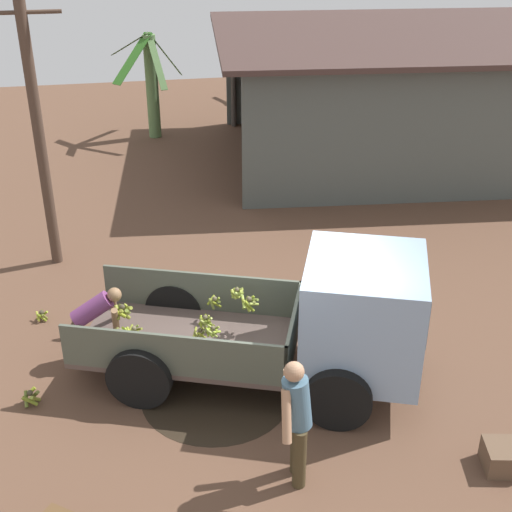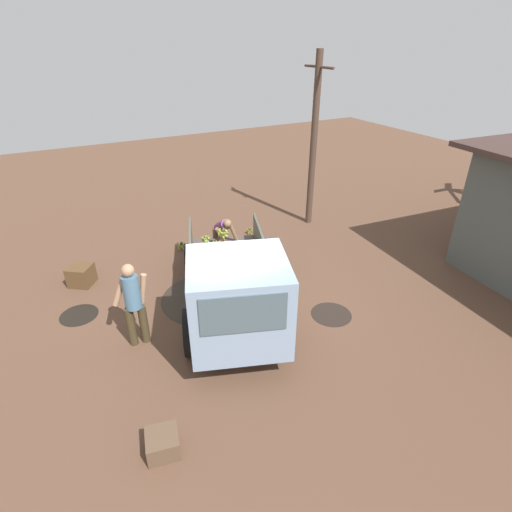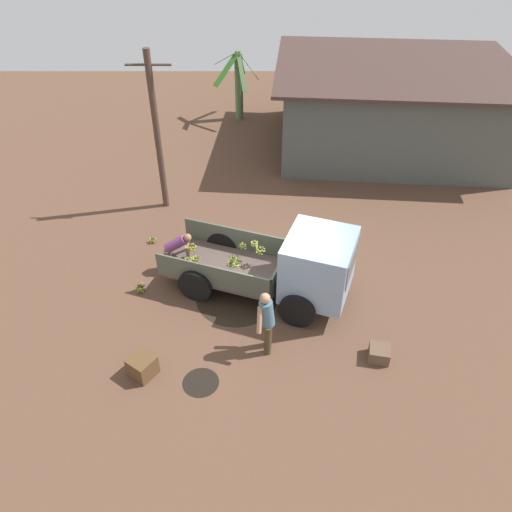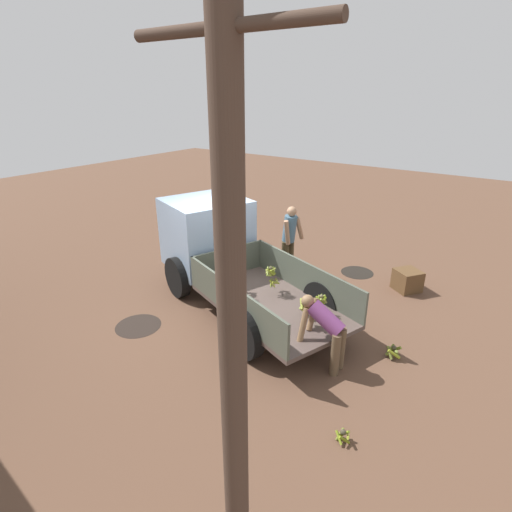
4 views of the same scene
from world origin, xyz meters
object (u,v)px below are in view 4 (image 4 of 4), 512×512
(cargo_truck, at_px, (218,246))
(banana_bunch_on_ground_0, at_px, (343,435))
(banana_bunch_on_ground_1, at_px, (393,351))
(wooden_crate_1, at_px, (218,242))
(utility_pole, at_px, (233,358))
(wooden_crate_0, at_px, (407,280))
(person_worker_loading, at_px, (326,328))
(person_foreground_visitor, at_px, (290,237))

(cargo_truck, bearing_deg, banana_bunch_on_ground_0, 169.57)
(banana_bunch_on_ground_1, relative_size, wooden_crate_1, 0.61)
(utility_pole, bearing_deg, wooden_crate_0, -86.04)
(utility_pole, height_order, person_worker_loading, utility_pole)
(banana_bunch_on_ground_0, height_order, banana_bunch_on_ground_1, banana_bunch_on_ground_1)
(person_worker_loading, bearing_deg, banana_bunch_on_ground_0, 124.83)
(banana_bunch_on_ground_0, distance_m, banana_bunch_on_ground_1, 2.18)
(person_worker_loading, bearing_deg, person_foreground_visitor, -50.81)
(person_foreground_visitor, xyz_separation_m, banana_bunch_on_ground_1, (-3.31, 2.00, -0.83))
(cargo_truck, distance_m, banana_bunch_on_ground_0, 4.93)
(person_worker_loading, height_order, wooden_crate_1, person_worker_loading)
(person_worker_loading, height_order, wooden_crate_0, person_worker_loading)
(wooden_crate_1, bearing_deg, banana_bunch_on_ground_0, 143.02)
(cargo_truck, distance_m, utility_pole, 6.28)
(cargo_truck, bearing_deg, person_worker_loading, -179.60)
(wooden_crate_0, xyz_separation_m, wooden_crate_1, (5.34, 0.44, -0.08))
(person_foreground_visitor, xyz_separation_m, wooden_crate_1, (2.59, -0.29, -0.79))
(utility_pole, distance_m, banana_bunch_on_ground_1, 4.94)
(person_worker_loading, relative_size, wooden_crate_1, 2.65)
(person_foreground_visitor, height_order, person_worker_loading, person_foreground_visitor)
(cargo_truck, relative_size, utility_pole, 1.02)
(person_worker_loading, xyz_separation_m, banana_bunch_on_ground_0, (-0.92, 1.29, -0.63))
(utility_pole, distance_m, wooden_crate_0, 7.41)
(banana_bunch_on_ground_0, distance_m, wooden_crate_0, 4.94)
(wooden_crate_0, bearing_deg, wooden_crate_1, 4.70)
(utility_pole, relative_size, banana_bunch_on_ground_0, 22.71)
(person_foreground_visitor, distance_m, banana_bunch_on_ground_1, 3.96)
(wooden_crate_0, bearing_deg, utility_pole, 93.96)
(utility_pole, relative_size, person_worker_loading, 4.10)
(person_worker_loading, xyz_separation_m, wooden_crate_0, (-0.33, -3.62, -0.50))
(cargo_truck, height_order, person_foreground_visitor, cargo_truck)
(banana_bunch_on_ground_1, bearing_deg, person_foreground_visitor, -31.13)
(wooden_crate_1, bearing_deg, cargo_truck, 130.71)
(person_worker_loading, relative_size, banana_bunch_on_ground_0, 5.54)
(utility_pole, relative_size, person_foreground_visitor, 2.91)
(utility_pole, xyz_separation_m, person_worker_loading, (0.81, -3.39, -1.84))
(person_worker_loading, bearing_deg, wooden_crate_1, -33.20)
(cargo_truck, xyz_separation_m, person_worker_loading, (-3.26, 1.14, -0.33))
(person_foreground_visitor, bearing_deg, cargo_truck, -109.17)
(person_foreground_visitor, relative_size, wooden_crate_0, 3.32)
(person_worker_loading, bearing_deg, cargo_truck, -20.13)
(cargo_truck, bearing_deg, wooden_crate_1, -29.54)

